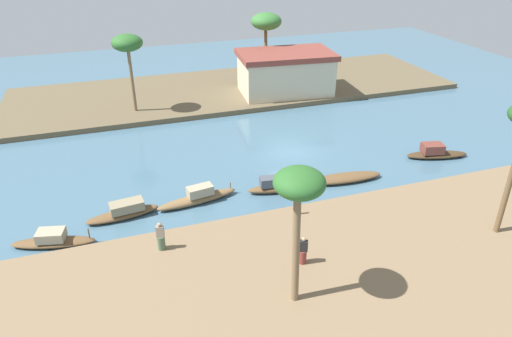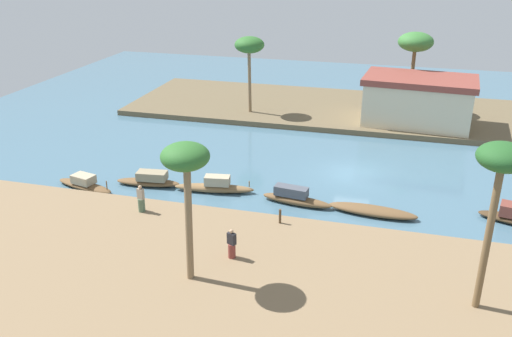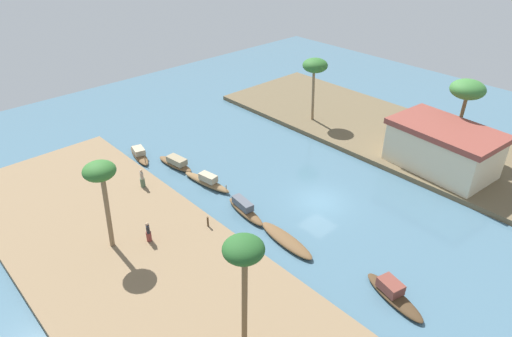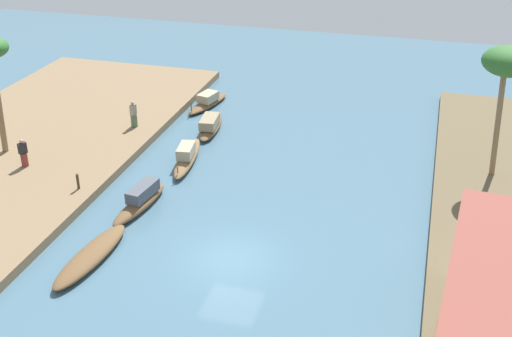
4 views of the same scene
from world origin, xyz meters
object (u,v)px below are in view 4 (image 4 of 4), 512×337
object	(u,v)px
sampan_downstream_large	(91,256)
sampan_near_left_bank	(140,200)
sampan_with_red_awning	(187,156)
person_by_mooring	(134,116)
sampan_foreground	(208,102)
person_on_near_bank	(24,155)
mooring_post	(78,181)
palm_tree_right_short	(509,64)
sampan_upstream_small	(210,125)

from	to	relation	value
sampan_downstream_large	sampan_near_left_bank	size ratio (longest dim) A/B	1.18
sampan_downstream_large	sampan_with_red_awning	bearing A→B (deg)	-178.62
sampan_near_left_bank	person_by_mooring	xyz separation A→B (m)	(-8.27, -4.21, 0.72)
sampan_foreground	person_on_near_bank	xyz separation A→B (m)	(12.14, -6.19, 0.82)
sampan_with_red_awning	mooring_post	xyz separation A→B (m)	(5.20, -3.86, 0.50)
sampan_foreground	palm_tree_right_short	distance (m)	20.07
person_by_mooring	palm_tree_right_short	xyz separation A→B (m)	(0.63, 20.87, 5.36)
sampan_with_red_awning	sampan_upstream_small	bearing A→B (deg)	173.90
sampan_foreground	person_by_mooring	size ratio (longest dim) A/B	2.77
sampan_downstream_large	person_on_near_bank	distance (m)	9.85
sampan_foreground	person_by_mooring	world-z (taller)	person_by_mooring
sampan_near_left_bank	mooring_post	xyz separation A→B (m)	(-0.17, -3.49, 0.46)
person_by_mooring	mooring_post	world-z (taller)	person_by_mooring
sampan_downstream_large	person_by_mooring	world-z (taller)	person_by_mooring
sampan_foreground	mooring_post	world-z (taller)	mooring_post
sampan_foreground	mooring_post	xyz separation A→B (m)	(13.66, -2.09, 0.55)
sampan_foreground	sampan_upstream_small	bearing A→B (deg)	34.92
sampan_foreground	sampan_with_red_awning	bearing A→B (deg)	24.91
sampan_upstream_small	palm_tree_right_short	distance (m)	17.73
sampan_upstream_small	sampan_near_left_bank	distance (m)	9.92
sampan_downstream_large	palm_tree_right_short	size ratio (longest dim) A/B	0.77
sampan_with_red_awning	sampan_foreground	size ratio (longest dim) A/B	1.16
sampan_downstream_large	sampan_upstream_small	bearing A→B (deg)	-176.89
sampan_upstream_small	sampan_with_red_awning	size ratio (longest dim) A/B	0.83
sampan_upstream_small	person_by_mooring	size ratio (longest dim) A/B	2.66
sampan_with_red_awning	person_by_mooring	xyz separation A→B (m)	(-2.90, -4.58, 0.76)
sampan_downstream_large	sampan_foreground	xyz separation A→B (m)	(-18.56, -1.23, 0.09)
sampan_downstream_large	palm_tree_right_short	bearing A→B (deg)	130.74
sampan_downstream_large	person_on_near_bank	world-z (taller)	person_on_near_bank
sampan_near_left_bank	sampan_downstream_large	bearing A→B (deg)	5.15
person_on_near_bank	mooring_post	distance (m)	4.38
sampan_foreground	person_on_near_bank	distance (m)	13.65
sampan_foreground	palm_tree_right_short	bearing A→B (deg)	84.16
sampan_upstream_small	sampan_downstream_large	size ratio (longest dim) A/B	0.83
sampan_upstream_small	sampan_near_left_bank	bearing A→B (deg)	-7.68
sampan_downstream_large	sampan_near_left_bank	world-z (taller)	sampan_near_left_bank
sampan_upstream_small	person_by_mooring	bearing A→B (deg)	-76.14
sampan_downstream_large	person_by_mooring	bearing A→B (deg)	-158.28
sampan_with_red_awning	sampan_foreground	xyz separation A→B (m)	(-8.46, -1.77, -0.05)
sampan_upstream_small	mooring_post	size ratio (longest dim) A/B	5.27
person_by_mooring	mooring_post	xyz separation A→B (m)	(8.10, 0.72, -0.25)
sampan_near_left_bank	person_on_near_bank	world-z (taller)	person_on_near_bank
mooring_post	sampan_with_red_awning	bearing A→B (deg)	143.45
person_on_near_bank	sampan_upstream_small	bearing A→B (deg)	161.21
sampan_with_red_awning	person_on_near_bank	bearing A→B (deg)	-73.77
sampan_foreground	sampan_downstream_large	bearing A→B (deg)	16.88
sampan_upstream_small	person_on_near_bank	xyz separation A→B (m)	(8.23, -7.76, 0.76)
mooring_post	sampan_foreground	bearing A→B (deg)	171.31
palm_tree_right_short	sampan_with_red_awning	bearing A→B (deg)	-82.09
sampan_with_red_awning	sampan_foreground	distance (m)	8.64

